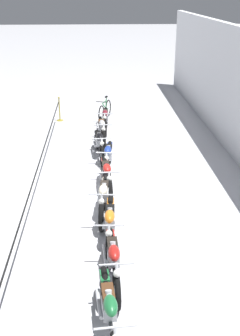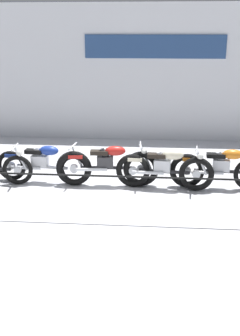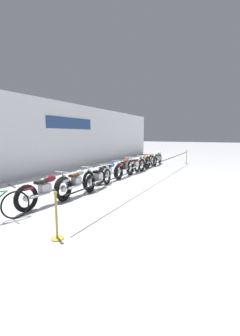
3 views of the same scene
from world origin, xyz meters
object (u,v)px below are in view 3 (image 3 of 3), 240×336
motorcycle_maroon_0 (46,190)px  motorcycle_green_8 (158,158)px  motorcycle_cream_5 (136,165)px  motorcycle_blue_3 (109,172)px  motorcycle_red_7 (150,160)px  stanchion_far_left (148,169)px  motorcycle_red_4 (125,168)px  motorcycle_black_2 (99,177)px  stanchion_mid_left (186,159)px  motorcycle_silver_1 (77,182)px  motorcycle_orange_6 (143,162)px

motorcycle_maroon_0 → motorcycle_green_8: (10.84, -0.18, -0.01)m
motorcycle_maroon_0 → motorcycle_cream_5: 6.81m
motorcycle_maroon_0 → motorcycle_blue_3: bearing=0.0°
motorcycle_red_7 → stanchion_far_left: size_ratio=0.16×
motorcycle_maroon_0 → motorcycle_red_4: bearing=-0.9°
motorcycle_black_2 → motorcycle_green_8: motorcycle_green_8 is taller
motorcycle_cream_5 → stanchion_mid_left: bearing=-17.2°
stanchion_far_left → motorcycle_maroon_0: bearing=153.4°
motorcycle_maroon_0 → motorcycle_red_7: bearing=-0.3°
motorcycle_blue_3 → stanchion_mid_left: bearing=-12.9°
motorcycle_red_7 → motorcycle_maroon_0: bearing=179.7°
motorcycle_green_8 → motorcycle_blue_3: bearing=178.5°
motorcycle_silver_1 → motorcycle_green_8: size_ratio=1.01×
motorcycle_blue_3 → motorcycle_red_7: motorcycle_red_7 is taller
stanchion_mid_left → motorcycle_blue_3: bearing=167.1°
motorcycle_red_4 → stanchion_far_left: bearing=-131.3°
motorcycle_orange_6 → motorcycle_silver_1: bearing=-179.3°
motorcycle_maroon_0 → motorcycle_green_8: 10.84m
stanchion_far_left → stanchion_mid_left: 8.60m
motorcycle_silver_1 → stanchion_far_left: 3.10m
motorcycle_maroon_0 → motorcycle_green_8: bearing=-0.9°
motorcycle_maroon_0 → motorcycle_black_2: (2.69, -0.26, -0.02)m
motorcycle_black_2 → motorcycle_green_8: bearing=0.6°
motorcycle_silver_1 → motorcycle_red_7: bearing=0.7°
motorcycle_red_7 → stanchion_far_left: bearing=-161.2°
motorcycle_green_8 → stanchion_far_left: stanchion_far_left is taller
motorcycle_cream_5 → stanchion_mid_left: (5.68, -1.75, -0.12)m
motorcycle_green_8 → stanchion_far_left: 7.18m
motorcycle_maroon_0 → motorcycle_orange_6: (8.10, -0.08, -0.00)m
motorcycle_silver_1 → motorcycle_red_7: (8.06, 0.10, -0.01)m
motorcycle_black_2 → motorcycle_maroon_0: bearing=174.4°
motorcycle_silver_1 → stanchion_far_left: (2.52, -1.79, 0.28)m
stanchion_far_left → stanchion_mid_left: same height
motorcycle_blue_3 → stanchion_far_left: (-0.10, -1.95, 0.30)m
stanchion_mid_left → motorcycle_red_4: bearing=165.1°
motorcycle_black_2 → stanchion_far_left: size_ratio=0.16×
motorcycle_maroon_0 → motorcycle_cream_5: bearing=-1.6°
stanchion_far_left → motorcycle_silver_1: bearing=144.7°
motorcycle_cream_5 → stanchion_far_left: (-2.91, -1.75, 0.29)m
motorcycle_silver_1 → motorcycle_cream_5: motorcycle_silver_1 is taller
motorcycle_orange_6 → stanchion_mid_left: 4.76m
motorcycle_blue_3 → motorcycle_orange_6: size_ratio=0.95×
stanchion_mid_left → motorcycle_maroon_0: bearing=171.1°
motorcycle_black_2 → motorcycle_blue_3: (1.30, 0.27, 0.00)m
motorcycle_red_7 → stanchion_mid_left: bearing=-31.7°
motorcycle_maroon_0 → motorcycle_cream_5: motorcycle_maroon_0 is taller
motorcycle_black_2 → motorcycle_cream_5: bearing=1.0°
motorcycle_silver_1 → motorcycle_blue_3: size_ratio=1.05×
motorcycle_red_4 → motorcycle_red_7: (3.90, 0.03, -0.01)m
motorcycle_orange_6 → stanchion_mid_left: bearing=-23.1°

